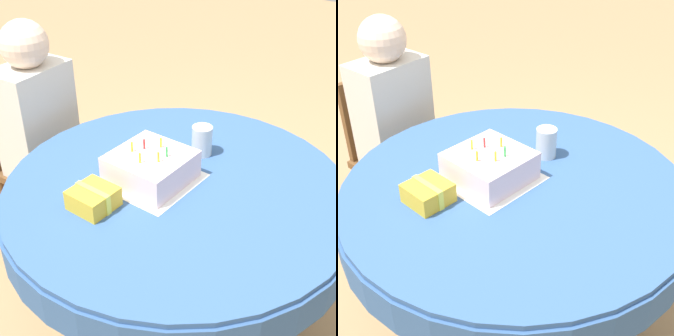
{
  "view_description": "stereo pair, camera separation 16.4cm",
  "coord_description": "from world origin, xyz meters",
  "views": [
    {
      "loc": [
        -1.12,
        -0.81,
        1.66
      ],
      "look_at": [
        -0.02,
        0.03,
        0.77
      ],
      "focal_mm": 50.0,
      "sensor_mm": 36.0,
      "label": 1
    },
    {
      "loc": [
        -1.01,
        -0.93,
        1.66
      ],
      "look_at": [
        -0.02,
        0.03,
        0.77
      ],
      "focal_mm": 50.0,
      "sensor_mm": 36.0,
      "label": 2
    }
  ],
  "objects": [
    {
      "name": "ground_plane",
      "position": [
        0.0,
        0.0,
        0.0
      ],
      "size": [
        12.0,
        12.0,
        0.0
      ],
      "primitive_type": "plane",
      "color": "#A37F56"
    },
    {
      "name": "dining_table",
      "position": [
        0.0,
        0.0,
        0.63
      ],
      "size": [
        1.26,
        1.26,
        0.71
      ],
      "color": "#335689",
      "rests_on": "ground_plane"
    },
    {
      "name": "chair",
      "position": [
        0.05,
        0.91,
        0.45
      ],
      "size": [
        0.39,
        0.39,
        0.83
      ],
      "rotation": [
        0.0,
        0.0,
        0.08
      ],
      "color": "brown",
      "rests_on": "ground_plane"
    },
    {
      "name": "person",
      "position": [
        0.06,
        0.82,
        0.68
      ],
      "size": [
        0.35,
        0.33,
        1.14
      ],
      "rotation": [
        0.0,
        0.0,
        0.08
      ],
      "color": "beige",
      "rests_on": "ground_plane"
    },
    {
      "name": "napkin",
      "position": [
        -0.04,
        0.09,
        0.71
      ],
      "size": [
        0.31,
        0.31,
        0.0
      ],
      "color": "white",
      "rests_on": "dining_table"
    },
    {
      "name": "birthday_cake",
      "position": [
        -0.04,
        0.09,
        0.76
      ],
      "size": [
        0.26,
        0.26,
        0.14
      ],
      "color": "silver",
      "rests_on": "dining_table"
    },
    {
      "name": "drinking_glass",
      "position": [
        0.22,
        0.04,
        0.77
      ],
      "size": [
        0.08,
        0.08,
        0.12
      ],
      "color": "silver",
      "rests_on": "dining_table"
    },
    {
      "name": "gift_box",
      "position": [
        -0.28,
        0.14,
        0.74
      ],
      "size": [
        0.14,
        0.14,
        0.08
      ],
      "color": "gold",
      "rests_on": "dining_table"
    }
  ]
}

